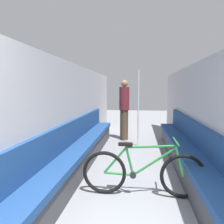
# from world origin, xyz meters

# --- Properties ---
(wall_left) EXTENTS (0.10, 9.54, 2.05)m
(wall_left) POSITION_xyz_m (-1.26, 3.17, 1.03)
(wall_left) COLOR #B2B2B7
(wall_left) RESTS_ON ground
(wall_right) EXTENTS (0.10, 9.54, 2.05)m
(wall_right) POSITION_xyz_m (1.26, 3.17, 1.03)
(wall_right) COLOR #B2B2B7
(wall_right) RESTS_ON ground
(bench_seat_row_left) EXTENTS (0.43, 5.48, 0.92)m
(bench_seat_row_left) POSITION_xyz_m (-1.02, 3.14, 0.31)
(bench_seat_row_left) COLOR #3D3D42
(bench_seat_row_left) RESTS_ON ground
(bench_seat_row_right) EXTENTS (0.43, 5.48, 0.92)m
(bench_seat_row_right) POSITION_xyz_m (1.02, 3.14, 0.31)
(bench_seat_row_right) COLOR #3D3D42
(bench_seat_row_right) RESTS_ON ground
(bicycle) EXTENTS (1.75, 0.46, 0.83)m
(bicycle) POSITION_xyz_m (0.18, 2.15, 0.34)
(bicycle) COLOR black
(bicycle) RESTS_ON ground
(grab_pole_near) EXTENTS (0.08, 0.08, 2.03)m
(grab_pole_near) POSITION_xyz_m (0.09, 4.94, 0.99)
(grab_pole_near) COLOR gray
(grab_pole_near) RESTS_ON ground
(passenger_standing) EXTENTS (0.30, 0.30, 1.80)m
(passenger_standing) POSITION_xyz_m (-0.33, 5.66, 0.94)
(passenger_standing) COLOR #473828
(passenger_standing) RESTS_ON ground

